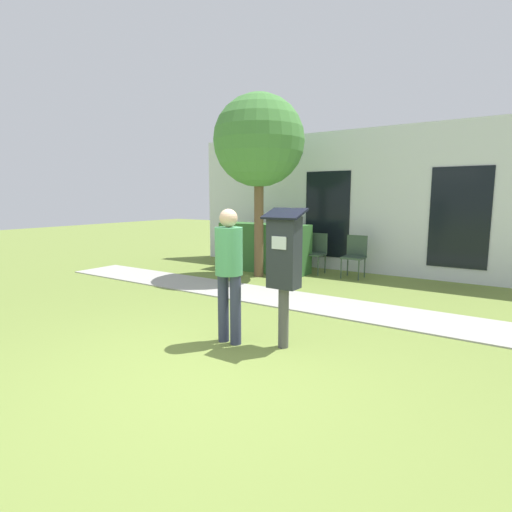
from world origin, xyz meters
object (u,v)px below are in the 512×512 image
(outdoor_chair_left, at_px, (316,250))
(outdoor_chair_middle, at_px, (355,253))
(parking_meter, at_px, (284,260))
(person_standing, at_px, (229,265))

(outdoor_chair_left, distance_m, outdoor_chair_middle, 0.90)
(parking_meter, distance_m, outdoor_chair_middle, 4.44)
(person_standing, bearing_deg, outdoor_chair_middle, 95.88)
(parking_meter, xyz_separation_m, person_standing, (-0.61, -0.22, -0.09))
(person_standing, height_order, outdoor_chair_left, person_standing)
(parking_meter, relative_size, outdoor_chair_middle, 1.77)
(person_standing, xyz_separation_m, outdoor_chair_middle, (-0.11, 4.57, -0.40))
(person_standing, bearing_deg, outdoor_chair_left, 107.05)
(outdoor_chair_middle, bearing_deg, outdoor_chair_left, 170.59)
(parking_meter, bearing_deg, person_standing, -160.18)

